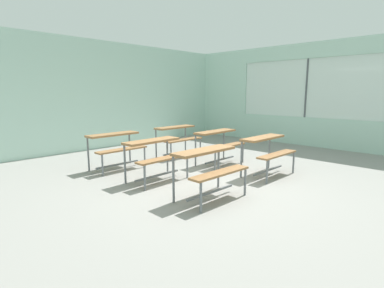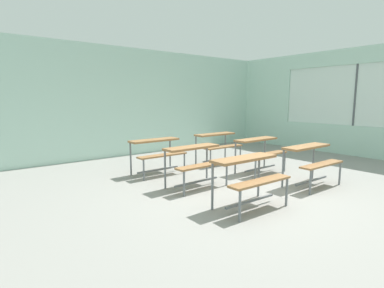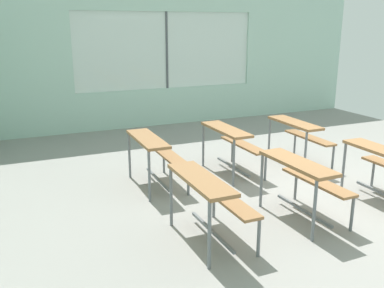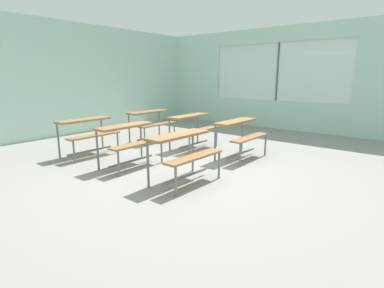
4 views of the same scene
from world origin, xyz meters
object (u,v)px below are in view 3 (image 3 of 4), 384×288
Objects in this scene: desk_bench_r0c1 at (300,132)px; desk_bench_r1c1 at (232,139)px; desk_bench_r1c0 at (304,174)px; desk_bench_r2c0 at (210,192)px; desk_bench_r2c1 at (155,149)px.

desk_bench_r0c1 is 1.00× the size of desk_bench_r1c1.
desk_bench_r0c1 is 2.13m from desk_bench_r1c0.
desk_bench_r1c1 is 2.22m from desk_bench_r2c0.
desk_bench_r1c0 is at bearing 144.51° from desk_bench_r0c1.
desk_bench_r1c0 is at bearing -88.08° from desk_bench_r2c0.
desk_bench_r1c1 is (1.78, -0.02, 0.00)m from desk_bench_r1c0.
desk_bench_r1c1 and desk_bench_r2c1 have the same top height.
desk_bench_r0c1 is 1.24m from desk_bench_r1c1.
desk_bench_r2c1 is at bearing 91.94° from desk_bench_r1c1.
desk_bench_r1c1 is at bearing 88.08° from desk_bench_r0c1.
desk_bench_r1c0 and desk_bench_r2c0 have the same top height.
desk_bench_r2c1 is at bearing 0.04° from desk_bench_r2c0.
desk_bench_r0c1 is 3.07m from desk_bench_r2c0.
desk_bench_r2c0 is at bearing 125.78° from desk_bench_r0c1.
desk_bench_r0c1 and desk_bench_r1c0 have the same top height.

